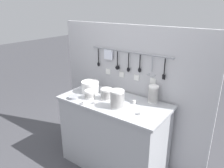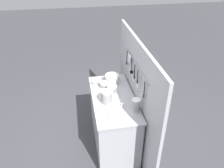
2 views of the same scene
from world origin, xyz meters
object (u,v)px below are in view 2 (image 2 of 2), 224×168
at_px(cup_beside_plates, 119,79).
at_px(cup_centre, 110,115).
at_px(bowl_stack_wide_centre, 104,85).
at_px(cup_front_right, 122,105).
at_px(cup_edge_far, 100,92).
at_px(bowl_stack_back_corner, 136,106).
at_px(plate_stack, 112,79).
at_px(cup_by_caddy, 93,89).
at_px(bowl_stack_nested_right, 107,97).
at_px(steel_mixing_bowl, 95,82).
at_px(bowl_stack_short_front, 112,90).

distance_m(cup_beside_plates, cup_centre, 0.96).
distance_m(bowl_stack_wide_centre, cup_front_right, 0.55).
relative_size(cup_edge_far, cup_front_right, 1.00).
distance_m(bowl_stack_back_corner, cup_beside_plates, 0.88).
xyz_separation_m(plate_stack, cup_by_caddy, (0.18, -0.33, -0.05)).
xyz_separation_m(bowl_stack_back_corner, plate_stack, (-0.80, -0.19, -0.03)).
height_order(bowl_stack_nested_right, bowl_stack_back_corner, same).
height_order(bowl_stack_back_corner, cup_by_caddy, bowl_stack_back_corner).
bearing_deg(cup_edge_far, cup_front_right, 36.46).
bearing_deg(cup_front_right, bowl_stack_back_corner, 45.03).
distance_m(plate_stack, cup_edge_far, 0.37).
bearing_deg(steel_mixing_bowl, cup_beside_plates, 95.30).
relative_size(bowl_stack_back_corner, plate_stack, 0.91).
height_order(steel_mixing_bowl, cup_by_caddy, cup_by_caddy).
bearing_deg(cup_front_right, plate_stack, -177.23).
height_order(bowl_stack_nested_right, cup_front_right, bowl_stack_nested_right).
relative_size(bowl_stack_wide_centre, cup_edge_far, 3.14).
distance_m(bowl_stack_short_front, cup_beside_plates, 0.43).
xyz_separation_m(cup_beside_plates, cup_edge_far, (0.35, -0.38, 0.00)).
xyz_separation_m(bowl_stack_nested_right, cup_by_caddy, (-0.36, -0.16, -0.08)).
relative_size(bowl_stack_wide_centre, steel_mixing_bowl, 0.95).
distance_m(bowl_stack_wide_centre, bowl_stack_nested_right, 0.42).
height_order(cup_beside_plates, cup_centre, same).
relative_size(bowl_stack_wide_centre, plate_stack, 0.54).
distance_m(bowl_stack_short_front, steel_mixing_bowl, 0.41).
relative_size(bowl_stack_nested_right, bowl_stack_back_corner, 1.00).
bearing_deg(cup_edge_far, bowl_stack_nested_right, 15.35).
bearing_deg(plate_stack, cup_edge_far, -41.27).
bearing_deg(bowl_stack_nested_right, bowl_stack_wide_centre, 178.64).
bearing_deg(cup_by_caddy, cup_beside_plates, 118.27).
height_order(plate_stack, cup_front_right, plate_stack).
bearing_deg(cup_edge_far, bowl_stack_back_corner, 39.27).
relative_size(cup_front_right, cup_centre, 1.00).
distance_m(bowl_stack_short_front, bowl_stack_nested_right, 0.26).
bearing_deg(cup_front_right, bowl_stack_wide_centre, -159.75).
bearing_deg(cup_beside_plates, bowl_stack_wide_centre, -55.65).
distance_m(bowl_stack_nested_right, steel_mixing_bowl, 0.60).
bearing_deg(bowl_stack_short_front, steel_mixing_bowl, -147.20).
xyz_separation_m(bowl_stack_wide_centre, cup_by_caddy, (0.05, -0.17, -0.03)).
height_order(bowl_stack_short_front, cup_front_right, bowl_stack_short_front).
bearing_deg(cup_by_caddy, plate_stack, 118.49).
height_order(bowl_stack_short_front, cup_centre, bowl_stack_short_front).
bearing_deg(cup_front_right, cup_beside_plates, 171.27).
height_order(cup_by_caddy, cup_edge_far, same).
bearing_deg(steel_mixing_bowl, bowl_stack_nested_right, 10.60).
height_order(bowl_stack_back_corner, cup_centre, bowl_stack_back_corner).
relative_size(bowl_stack_short_front, cup_edge_far, 3.69).
distance_m(bowl_stack_short_front, cup_by_caddy, 0.31).
height_order(bowl_stack_short_front, cup_beside_plates, bowl_stack_short_front).
bearing_deg(bowl_stack_short_front, cup_centre, -12.29).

